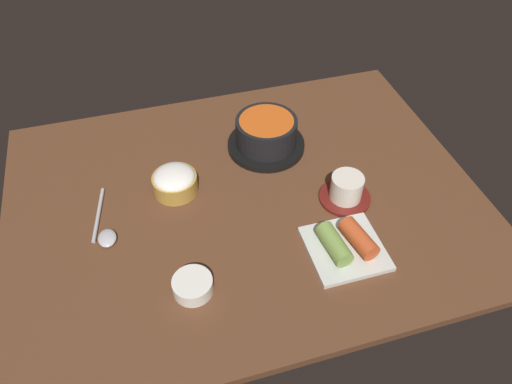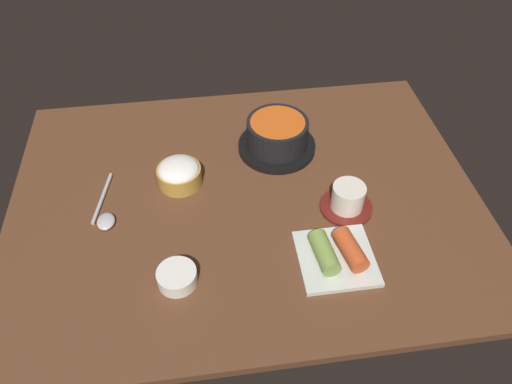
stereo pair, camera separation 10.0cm
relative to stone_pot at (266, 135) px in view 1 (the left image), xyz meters
The scene contains 7 objects.
dining_table 17.77cm from the stone_pot, 122.66° to the right, with size 100.00×76.00×2.00cm, color #56331E.
stone_pot is the anchor object (origin of this frame).
rice_bowl 24.43cm from the stone_pot, 160.19° to the right, with size 9.62×9.62×5.71cm.
tea_cup_with_saucer 23.67cm from the stone_pot, 61.72° to the right, with size 10.95×10.95×6.22cm.
kimchi_plate 34.05cm from the stone_pot, 80.24° to the right, with size 14.41×14.41×4.63cm.
side_bowl_near 42.00cm from the stone_pot, 125.25° to the right, with size 7.34×7.34×2.99cm.
spoon 42.01cm from the stone_pot, 157.46° to the right, with size 4.92×16.67×1.35cm.
Camera 1 is at (-17.42, -69.05, 77.31)cm, focal length 33.88 mm.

